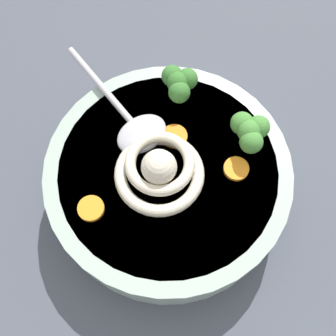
% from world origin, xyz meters
% --- Properties ---
extents(table_slab, '(1.31, 1.31, 0.03)m').
position_xyz_m(table_slab, '(0.00, 0.00, 0.01)').
color(table_slab, '#474C56').
rests_on(table_slab, ground).
extents(soup_bowl, '(0.28, 0.28, 0.07)m').
position_xyz_m(soup_bowl, '(-0.03, 0.02, 0.06)').
color(soup_bowl, '#9EB2A3').
rests_on(soup_bowl, table_slab).
extents(noodle_pile, '(0.11, 0.11, 0.04)m').
position_xyz_m(noodle_pile, '(-0.03, 0.03, 0.11)').
color(noodle_pile, beige).
rests_on(noodle_pile, soup_bowl).
extents(soup_spoon, '(0.18, 0.07, 0.02)m').
position_xyz_m(soup_spoon, '(0.03, 0.03, 0.10)').
color(soup_spoon, '#B7B7BC').
rests_on(soup_spoon, soup_bowl).
extents(broccoli_floret_front, '(0.05, 0.04, 0.04)m').
position_xyz_m(broccoli_floret_front, '(0.05, -0.04, 0.12)').
color(broccoli_floret_front, '#7A9E60').
rests_on(broccoli_floret_front, soup_bowl).
extents(broccoli_floret_near_spoon, '(0.05, 0.04, 0.04)m').
position_xyz_m(broccoli_floret_near_spoon, '(-0.05, -0.08, 0.12)').
color(broccoli_floret_near_spoon, '#7A9E60').
rests_on(broccoli_floret_near_spoon, soup_bowl).
extents(carrot_slice_extra_b, '(0.03, 0.03, 0.01)m').
position_xyz_m(carrot_slice_extra_b, '(-0.03, 0.11, 0.10)').
color(carrot_slice_extra_b, orange).
rests_on(carrot_slice_extra_b, soup_bowl).
extents(carrot_slice_rear, '(0.03, 0.03, 0.01)m').
position_xyz_m(carrot_slice_rear, '(-0.07, -0.05, 0.10)').
color(carrot_slice_rear, orange).
rests_on(carrot_slice_rear, soup_bowl).
extents(carrot_slice_right, '(0.03, 0.03, 0.00)m').
position_xyz_m(carrot_slice_right, '(-0.00, -0.01, 0.10)').
color(carrot_slice_right, orange).
rests_on(carrot_slice_right, soup_bowl).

